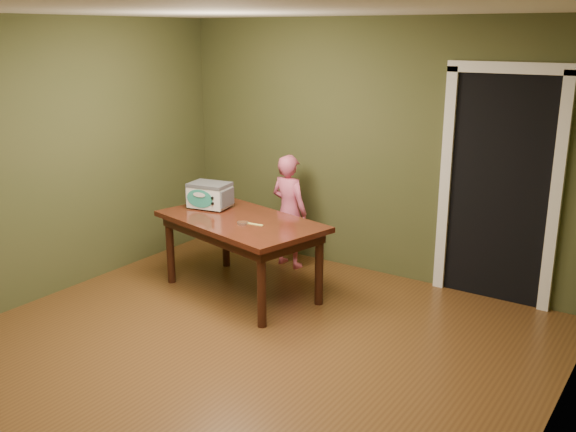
# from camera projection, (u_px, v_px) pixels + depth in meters

# --- Properties ---
(floor) EXTENTS (5.00, 5.00, 0.00)m
(floor) POSITION_uv_depth(u_px,v_px,m) (218.00, 367.00, 4.87)
(floor) COLOR brown
(floor) RESTS_ON ground
(room_shell) EXTENTS (4.52, 5.02, 2.61)m
(room_shell) POSITION_uv_depth(u_px,v_px,m) (210.00, 144.00, 4.40)
(room_shell) COLOR #434625
(room_shell) RESTS_ON ground
(doorway) EXTENTS (1.10, 0.66, 2.25)m
(doorway) POSITION_uv_depth(u_px,v_px,m) (508.00, 184.00, 6.10)
(doorway) COLOR black
(doorway) RESTS_ON ground
(dining_table) EXTENTS (1.76, 1.24, 0.75)m
(dining_table) POSITION_uv_depth(u_px,v_px,m) (241.00, 229.00, 6.08)
(dining_table) COLOR #3A180D
(dining_table) RESTS_ON floor
(toy_oven) EXTENTS (0.45, 0.34, 0.26)m
(toy_oven) POSITION_uv_depth(u_px,v_px,m) (210.00, 194.00, 6.38)
(toy_oven) COLOR #4C4F54
(toy_oven) RESTS_ON dining_table
(baking_pan) EXTENTS (0.10, 0.10, 0.02)m
(baking_pan) POSITION_uv_depth(u_px,v_px,m) (243.00, 223.00, 5.88)
(baking_pan) COLOR silver
(baking_pan) RESTS_ON dining_table
(spatula) EXTENTS (0.18, 0.04, 0.01)m
(spatula) POSITION_uv_depth(u_px,v_px,m) (254.00, 224.00, 5.87)
(spatula) COLOR #E6DA64
(spatula) RESTS_ON dining_table
(child) EXTENTS (0.48, 0.35, 1.22)m
(child) POSITION_uv_depth(u_px,v_px,m) (289.00, 211.00, 6.83)
(child) COLOR #D5577A
(child) RESTS_ON floor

